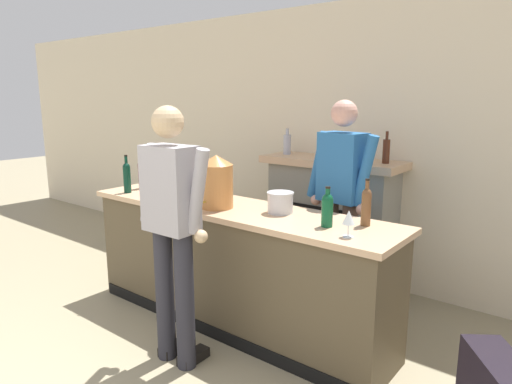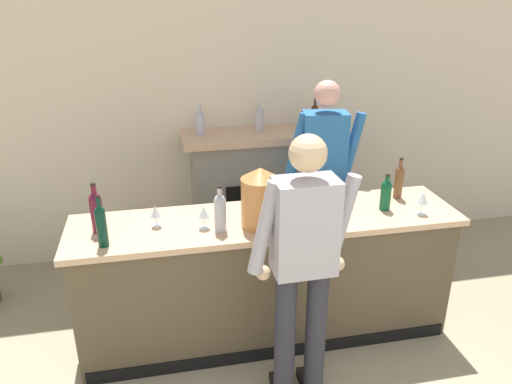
{
  "view_description": "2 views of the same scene",
  "coord_description": "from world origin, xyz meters",
  "px_view_note": "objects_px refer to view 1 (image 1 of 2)",
  "views": [
    {
      "loc": [
        2.17,
        -0.14,
        1.85
      ],
      "look_at": [
        -0.04,
        2.65,
        1.11
      ],
      "focal_mm": 32.0,
      "sensor_mm": 36.0,
      "label": 1
    },
    {
      "loc": [
        -0.87,
        -0.59,
        2.53
      ],
      "look_at": [
        -0.21,
        2.61,
        1.16
      ],
      "focal_mm": 35.0,
      "sensor_mm": 36.0,
      "label": 2
    }
  ],
  "objects_px": {
    "copper_dispenser": "(216,181)",
    "wine_glass_front_right": "(169,181)",
    "ice_bucket_steel": "(280,202)",
    "wine_bottle_burgundy_dark": "(189,186)",
    "wine_bottle_port_short": "(327,209)",
    "wine_bottle_cabernet_heavy": "(366,205)",
    "person_customer": "(172,226)",
    "wine_glass_by_dispenser": "(186,187)",
    "wine_glass_front_left": "(349,218)",
    "person_bartender": "(341,201)",
    "fireplace_stone": "(331,220)",
    "potted_plant_corner": "(144,217)",
    "wine_bottle_chardonnay_pale": "(127,176)",
    "wine_bottle_riesling_slim": "(142,172)"
  },
  "relations": [
    {
      "from": "potted_plant_corner",
      "to": "person_bartender",
      "type": "bearing_deg",
      "value": -4.93
    },
    {
      "from": "person_bartender",
      "to": "wine_bottle_chardonnay_pale",
      "type": "relative_size",
      "value": 5.32
    },
    {
      "from": "person_bartender",
      "to": "ice_bucket_steel",
      "type": "height_order",
      "value": "person_bartender"
    },
    {
      "from": "wine_bottle_port_short",
      "to": "potted_plant_corner",
      "type": "bearing_deg",
      "value": 163.81
    },
    {
      "from": "wine_glass_front_left",
      "to": "fireplace_stone",
      "type": "bearing_deg",
      "value": 122.35
    },
    {
      "from": "person_bartender",
      "to": "fireplace_stone",
      "type": "bearing_deg",
      "value": 124.19
    },
    {
      "from": "copper_dispenser",
      "to": "wine_bottle_burgundy_dark",
      "type": "distance_m",
      "value": 0.28
    },
    {
      "from": "copper_dispenser",
      "to": "person_bartender",
      "type": "bearing_deg",
      "value": 46.34
    },
    {
      "from": "ice_bucket_steel",
      "to": "wine_glass_by_dispenser",
      "type": "distance_m",
      "value": 0.88
    },
    {
      "from": "potted_plant_corner",
      "to": "person_bartender",
      "type": "distance_m",
      "value": 2.98
    },
    {
      "from": "copper_dispenser",
      "to": "wine_glass_by_dispenser",
      "type": "xyz_separation_m",
      "value": [
        -0.38,
        0.03,
        -0.09
      ]
    },
    {
      "from": "ice_bucket_steel",
      "to": "wine_bottle_cabernet_heavy",
      "type": "relative_size",
      "value": 0.63
    },
    {
      "from": "wine_bottle_port_short",
      "to": "wine_glass_by_dispenser",
      "type": "height_order",
      "value": "wine_bottle_port_short"
    },
    {
      "from": "wine_bottle_riesling_slim",
      "to": "wine_bottle_burgundy_dark",
      "type": "relative_size",
      "value": 1.07
    },
    {
      "from": "wine_bottle_burgundy_dark",
      "to": "wine_glass_front_left",
      "type": "height_order",
      "value": "wine_bottle_burgundy_dark"
    },
    {
      "from": "potted_plant_corner",
      "to": "wine_glass_by_dispenser",
      "type": "distance_m",
      "value": 2.19
    },
    {
      "from": "copper_dispenser",
      "to": "person_customer",
      "type": "bearing_deg",
      "value": -77.1
    },
    {
      "from": "person_customer",
      "to": "wine_bottle_cabernet_heavy",
      "type": "bearing_deg",
      "value": 39.54
    },
    {
      "from": "person_customer",
      "to": "wine_glass_by_dispenser",
      "type": "xyz_separation_m",
      "value": [
        -0.51,
        0.61,
        0.11
      ]
    },
    {
      "from": "potted_plant_corner",
      "to": "copper_dispenser",
      "type": "bearing_deg",
      "value": -23.97
    },
    {
      "from": "fireplace_stone",
      "to": "wine_bottle_riesling_slim",
      "type": "height_order",
      "value": "fireplace_stone"
    },
    {
      "from": "wine_bottle_chardonnay_pale",
      "to": "wine_glass_by_dispenser",
      "type": "distance_m",
      "value": 0.66
    },
    {
      "from": "person_bartender",
      "to": "wine_glass_front_right",
      "type": "xyz_separation_m",
      "value": [
        -1.39,
        -0.61,
        0.09
      ]
    },
    {
      "from": "fireplace_stone",
      "to": "wine_bottle_port_short",
      "type": "relative_size",
      "value": 5.67
    },
    {
      "from": "person_customer",
      "to": "copper_dispenser",
      "type": "height_order",
      "value": "person_customer"
    },
    {
      "from": "person_bartender",
      "to": "wine_bottle_port_short",
      "type": "distance_m",
      "value": 0.72
    },
    {
      "from": "wine_bottle_cabernet_heavy",
      "to": "wine_glass_front_right",
      "type": "bearing_deg",
      "value": -175.99
    },
    {
      "from": "person_customer",
      "to": "wine_bottle_port_short",
      "type": "relative_size",
      "value": 6.57
    },
    {
      "from": "person_customer",
      "to": "copper_dispenser",
      "type": "xyz_separation_m",
      "value": [
        -0.13,
        0.58,
        0.21
      ]
    },
    {
      "from": "person_customer",
      "to": "wine_bottle_riesling_slim",
      "type": "height_order",
      "value": "person_customer"
    },
    {
      "from": "person_bartender",
      "to": "wine_glass_front_left",
      "type": "bearing_deg",
      "value": -59.17
    },
    {
      "from": "person_customer",
      "to": "ice_bucket_steel",
      "type": "bearing_deg",
      "value": 64.91
    },
    {
      "from": "copper_dispenser",
      "to": "wine_bottle_port_short",
      "type": "height_order",
      "value": "copper_dispenser"
    },
    {
      "from": "person_customer",
      "to": "wine_glass_front_left",
      "type": "bearing_deg",
      "value": 26.6
    },
    {
      "from": "ice_bucket_steel",
      "to": "wine_bottle_burgundy_dark",
      "type": "distance_m",
      "value": 0.79
    },
    {
      "from": "wine_bottle_cabernet_heavy",
      "to": "wine_bottle_burgundy_dark",
      "type": "height_order",
      "value": "same"
    },
    {
      "from": "fireplace_stone",
      "to": "person_customer",
      "type": "bearing_deg",
      "value": -93.98
    },
    {
      "from": "potted_plant_corner",
      "to": "person_bartender",
      "type": "relative_size",
      "value": 0.41
    },
    {
      "from": "person_customer",
      "to": "wine_glass_front_right",
      "type": "height_order",
      "value": "person_customer"
    },
    {
      "from": "potted_plant_corner",
      "to": "wine_glass_front_left",
      "type": "bearing_deg",
      "value": -17.15
    },
    {
      "from": "wine_glass_front_right",
      "to": "wine_bottle_chardonnay_pale",
      "type": "bearing_deg",
      "value": -148.2
    },
    {
      "from": "wine_bottle_riesling_slim",
      "to": "wine_glass_front_left",
      "type": "xyz_separation_m",
      "value": [
        2.24,
        -0.19,
        -0.03
      ]
    },
    {
      "from": "wine_glass_front_left",
      "to": "wine_glass_by_dispenser",
      "type": "bearing_deg",
      "value": 176.53
    },
    {
      "from": "potted_plant_corner",
      "to": "wine_bottle_chardonnay_pale",
      "type": "xyz_separation_m",
      "value": [
        1.17,
        -1.06,
        0.79
      ]
    },
    {
      "from": "wine_bottle_cabernet_heavy",
      "to": "wine_glass_front_left",
      "type": "height_order",
      "value": "wine_bottle_cabernet_heavy"
    },
    {
      "from": "wine_bottle_burgundy_dark",
      "to": "wine_glass_by_dispenser",
      "type": "height_order",
      "value": "wine_bottle_burgundy_dark"
    },
    {
      "from": "copper_dispenser",
      "to": "wine_glass_front_right",
      "type": "distance_m",
      "value": 0.71
    },
    {
      "from": "wine_bottle_chardonnay_pale",
      "to": "wine_bottle_burgundy_dark",
      "type": "xyz_separation_m",
      "value": [
        0.75,
        0.06,
        -0.01
      ]
    },
    {
      "from": "wine_bottle_riesling_slim",
      "to": "copper_dispenser",
      "type": "bearing_deg",
      "value": -6.68
    },
    {
      "from": "wine_glass_front_right",
      "to": "wine_glass_front_left",
      "type": "bearing_deg",
      "value": -5.6
    }
  ]
}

